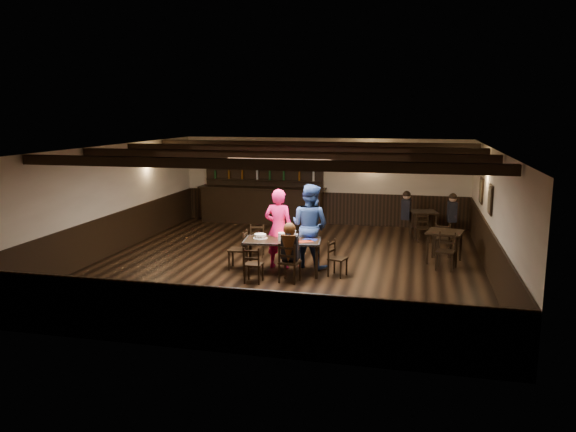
% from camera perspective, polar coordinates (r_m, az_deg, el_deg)
% --- Properties ---
extents(ground, '(10.00, 10.00, 0.00)m').
position_cam_1_polar(ground, '(13.15, -0.08, -4.88)').
color(ground, black).
rests_on(ground, ground).
extents(room_shell, '(9.02, 10.02, 2.71)m').
position_cam_1_polar(room_shell, '(12.84, -0.01, 2.69)').
color(room_shell, beige).
rests_on(room_shell, ground).
extents(dining_table, '(1.75, 1.03, 0.75)m').
position_cam_1_polar(dining_table, '(12.26, -0.58, -2.76)').
color(dining_table, black).
rests_on(dining_table, ground).
extents(chair_near_left, '(0.36, 0.35, 0.77)m').
position_cam_1_polar(chair_near_left, '(11.62, -3.61, -4.69)').
color(chair_near_left, black).
rests_on(chair_near_left, ground).
extents(chair_near_right, '(0.45, 0.43, 0.84)m').
position_cam_1_polar(chair_near_right, '(11.60, 0.04, -4.48)').
color(chair_near_right, black).
rests_on(chair_near_right, ground).
extents(chair_end_left, '(0.42, 0.44, 0.88)m').
position_cam_1_polar(chair_end_left, '(12.67, -4.77, -3.12)').
color(chair_end_left, black).
rests_on(chair_end_left, ground).
extents(chair_end_right, '(0.44, 0.45, 0.78)m').
position_cam_1_polar(chair_end_right, '(12.16, 4.78, -3.99)').
color(chair_end_right, black).
rests_on(chair_end_right, ground).
extents(chair_far_pushed, '(0.42, 0.41, 0.78)m').
position_cam_1_polar(chair_far_pushed, '(13.77, -3.19, -2.23)').
color(chair_far_pushed, black).
rests_on(chair_far_pushed, ground).
extents(woman_pink, '(0.69, 0.48, 1.81)m').
position_cam_1_polar(woman_pink, '(12.64, -0.96, -1.30)').
color(woman_pink, '#FF1E6E').
rests_on(woman_pink, ground).
extents(man_blue, '(1.13, 1.01, 1.91)m').
position_cam_1_polar(man_blue, '(12.70, 2.23, -1.02)').
color(man_blue, navy).
rests_on(man_blue, ground).
extents(seated_person, '(0.34, 0.51, 0.83)m').
position_cam_1_polar(seated_person, '(11.56, 0.16, -2.78)').
color(seated_person, black).
rests_on(seated_person, ground).
extents(cake, '(0.32, 0.32, 0.10)m').
position_cam_1_polar(cake, '(12.38, -2.84, -2.08)').
color(cake, white).
rests_on(cake, dining_table).
extents(plate_stack_a, '(0.18, 0.18, 0.17)m').
position_cam_1_polar(plate_stack_a, '(12.18, -0.60, -2.08)').
color(plate_stack_a, white).
rests_on(plate_stack_a, dining_table).
extents(plate_stack_b, '(0.17, 0.17, 0.20)m').
position_cam_1_polar(plate_stack_b, '(12.23, 0.43, -1.95)').
color(plate_stack_b, white).
rests_on(plate_stack_b, dining_table).
extents(tea_light, '(0.05, 0.05, 0.06)m').
position_cam_1_polar(tea_light, '(12.35, -0.44, -2.20)').
color(tea_light, '#A5A8AD').
rests_on(tea_light, dining_table).
extents(salt_shaker, '(0.04, 0.04, 0.09)m').
position_cam_1_polar(salt_shaker, '(12.16, 1.05, -2.29)').
color(salt_shaker, silver).
rests_on(salt_shaker, dining_table).
extents(pepper_shaker, '(0.03, 0.03, 0.09)m').
position_cam_1_polar(pepper_shaker, '(12.12, 1.21, -2.34)').
color(pepper_shaker, '#A5A8AD').
rests_on(pepper_shaker, dining_table).
extents(drink_glass, '(0.07, 0.07, 0.10)m').
position_cam_1_polar(drink_glass, '(12.35, 0.88, -2.06)').
color(drink_glass, silver).
rests_on(drink_glass, dining_table).
extents(menu_red, '(0.37, 0.34, 0.00)m').
position_cam_1_polar(menu_red, '(12.10, 1.80, -2.57)').
color(menu_red, maroon).
rests_on(menu_red, dining_table).
extents(menu_blue, '(0.34, 0.26, 0.00)m').
position_cam_1_polar(menu_blue, '(12.27, 2.27, -2.39)').
color(menu_blue, '#101952').
rests_on(menu_blue, dining_table).
extents(bar_counter, '(4.06, 0.70, 2.20)m').
position_cam_1_polar(bar_counter, '(17.94, -2.63, 1.63)').
color(bar_counter, black).
rests_on(bar_counter, ground).
extents(back_table_a, '(0.93, 0.93, 0.75)m').
position_cam_1_polar(back_table_a, '(13.63, 15.65, -1.93)').
color(back_table_a, black).
rests_on(back_table_a, ground).
extents(back_table_b, '(0.84, 0.84, 0.75)m').
position_cam_1_polar(back_table_b, '(16.24, 13.59, 0.11)').
color(back_table_b, black).
rests_on(back_table_b, ground).
extents(bg_patron_left, '(0.28, 0.42, 0.81)m').
position_cam_1_polar(bg_patron_left, '(16.41, 11.93, 1.10)').
color(bg_patron_left, black).
rests_on(bg_patron_left, ground).
extents(bg_patron_right, '(0.26, 0.40, 0.80)m').
position_cam_1_polar(bg_patron_right, '(16.33, 16.36, 0.83)').
color(bg_patron_right, black).
rests_on(bg_patron_right, ground).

